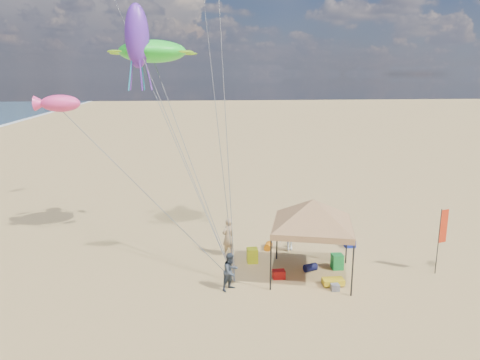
{
  "coord_description": "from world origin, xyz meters",
  "views": [
    {
      "loc": [
        -2.3,
        -17.45,
        8.84
      ],
      "look_at": [
        0.0,
        3.0,
        4.0
      ],
      "focal_mm": 33.73,
      "sensor_mm": 36.0,
      "label": 1
    }
  ],
  "objects_px": {
    "chair_yellow": "(252,255)",
    "person_near_a": "(228,237)",
    "cooler_red": "(279,274)",
    "beach_cart": "(333,281)",
    "canopy_tent": "(313,202)",
    "cooler_blue": "(350,244)",
    "feather_flag": "(442,230)",
    "person_near_b": "(231,272)",
    "chair_green": "(337,261)",
    "person_near_c": "(289,235)"
  },
  "relations": [
    {
      "from": "feather_flag",
      "to": "person_near_a",
      "type": "xyz_separation_m",
      "value": [
        -9.35,
        3.14,
        -1.09
      ]
    },
    {
      "from": "cooler_blue",
      "to": "chair_yellow",
      "type": "relative_size",
      "value": 0.77
    },
    {
      "from": "canopy_tent",
      "to": "cooler_blue",
      "type": "bearing_deg",
      "value": 46.64
    },
    {
      "from": "chair_green",
      "to": "person_near_b",
      "type": "distance_m",
      "value": 5.37
    },
    {
      "from": "chair_yellow",
      "to": "person_near_a",
      "type": "relative_size",
      "value": 0.36
    },
    {
      "from": "beach_cart",
      "to": "person_near_c",
      "type": "relative_size",
      "value": 0.56
    },
    {
      "from": "cooler_red",
      "to": "chair_yellow",
      "type": "xyz_separation_m",
      "value": [
        -0.93,
        1.87,
        0.16
      ]
    },
    {
      "from": "cooler_red",
      "to": "person_near_a",
      "type": "distance_m",
      "value": 3.61
    },
    {
      "from": "cooler_red",
      "to": "person_near_b",
      "type": "relative_size",
      "value": 0.33
    },
    {
      "from": "cooler_red",
      "to": "chair_green",
      "type": "bearing_deg",
      "value": 14.01
    },
    {
      "from": "cooler_blue",
      "to": "person_near_c",
      "type": "height_order",
      "value": "person_near_c"
    },
    {
      "from": "canopy_tent",
      "to": "cooler_blue",
      "type": "height_order",
      "value": "canopy_tent"
    },
    {
      "from": "beach_cart",
      "to": "person_near_b",
      "type": "height_order",
      "value": "person_near_b"
    },
    {
      "from": "cooler_red",
      "to": "chair_yellow",
      "type": "relative_size",
      "value": 0.77
    },
    {
      "from": "chair_green",
      "to": "beach_cart",
      "type": "height_order",
      "value": "chair_green"
    },
    {
      "from": "canopy_tent",
      "to": "cooler_red",
      "type": "xyz_separation_m",
      "value": [
        -1.47,
        -0.11,
        -3.25
      ]
    },
    {
      "from": "cooler_red",
      "to": "person_near_a",
      "type": "height_order",
      "value": "person_near_a"
    },
    {
      "from": "chair_green",
      "to": "person_near_b",
      "type": "height_order",
      "value": "person_near_b"
    },
    {
      "from": "beach_cart",
      "to": "person_near_c",
      "type": "xyz_separation_m",
      "value": [
        -1.01,
        4.15,
        0.6
      ]
    },
    {
      "from": "feather_flag",
      "to": "person_near_c",
      "type": "bearing_deg",
      "value": 150.98
    },
    {
      "from": "chair_yellow",
      "to": "person_near_c",
      "type": "distance_m",
      "value": 2.5
    },
    {
      "from": "canopy_tent",
      "to": "person_near_a",
      "type": "relative_size",
      "value": 3.36
    },
    {
      "from": "chair_yellow",
      "to": "beach_cart",
      "type": "bearing_deg",
      "value": -42.61
    },
    {
      "from": "person_near_c",
      "to": "person_near_b",
      "type": "bearing_deg",
      "value": 29.96
    },
    {
      "from": "cooler_blue",
      "to": "person_near_a",
      "type": "distance_m",
      "value": 6.49
    },
    {
      "from": "person_near_c",
      "to": "chair_yellow",
      "type": "bearing_deg",
      "value": 12.08
    },
    {
      "from": "chair_green",
      "to": "chair_yellow",
      "type": "xyz_separation_m",
      "value": [
        -3.83,
        1.15,
        0.0
      ]
    },
    {
      "from": "chair_yellow",
      "to": "chair_green",
      "type": "bearing_deg",
      "value": -16.68
    },
    {
      "from": "cooler_red",
      "to": "beach_cart",
      "type": "height_order",
      "value": "cooler_red"
    },
    {
      "from": "feather_flag",
      "to": "chair_yellow",
      "type": "distance_m",
      "value": 8.69
    },
    {
      "from": "beach_cart",
      "to": "person_near_a",
      "type": "distance_m",
      "value": 5.75
    },
    {
      "from": "canopy_tent",
      "to": "cooler_blue",
      "type": "xyz_separation_m",
      "value": [
        2.95,
        3.12,
        -3.25
      ]
    },
    {
      "from": "person_near_a",
      "to": "person_near_b",
      "type": "relative_size",
      "value": 1.18
    },
    {
      "from": "cooler_red",
      "to": "person_near_b",
      "type": "distance_m",
      "value": 2.45
    },
    {
      "from": "person_near_c",
      "to": "person_near_a",
      "type": "bearing_deg",
      "value": -14.78
    },
    {
      "from": "feather_flag",
      "to": "person_near_b",
      "type": "distance_m",
      "value": 9.64
    },
    {
      "from": "chair_green",
      "to": "person_near_b",
      "type": "relative_size",
      "value": 0.43
    },
    {
      "from": "beach_cart",
      "to": "canopy_tent",
      "type": "bearing_deg",
      "value": 122.71
    },
    {
      "from": "canopy_tent",
      "to": "person_near_a",
      "type": "xyz_separation_m",
      "value": [
        -3.49,
        2.78,
        -2.48
      ]
    },
    {
      "from": "canopy_tent",
      "to": "person_near_b",
      "type": "distance_m",
      "value": 4.62
    },
    {
      "from": "canopy_tent",
      "to": "chair_green",
      "type": "bearing_deg",
      "value": 23.26
    },
    {
      "from": "cooler_red",
      "to": "beach_cart",
      "type": "distance_m",
      "value": 2.38
    },
    {
      "from": "chair_yellow",
      "to": "person_near_a",
      "type": "xyz_separation_m",
      "value": [
        -1.09,
        1.02,
        0.61
      ]
    },
    {
      "from": "beach_cart",
      "to": "person_near_c",
      "type": "height_order",
      "value": "person_near_c"
    },
    {
      "from": "cooler_blue",
      "to": "person_near_c",
      "type": "xyz_separation_m",
      "value": [
        -3.27,
        -0.06,
        0.61
      ]
    },
    {
      "from": "chair_green",
      "to": "person_near_a",
      "type": "relative_size",
      "value": 0.36
    },
    {
      "from": "cooler_blue",
      "to": "beach_cart",
      "type": "height_order",
      "value": "cooler_blue"
    },
    {
      "from": "chair_green",
      "to": "canopy_tent",
      "type": "bearing_deg",
      "value": -156.74
    },
    {
      "from": "chair_yellow",
      "to": "person_near_a",
      "type": "bearing_deg",
      "value": 136.97
    },
    {
      "from": "canopy_tent",
      "to": "chair_green",
      "type": "xyz_separation_m",
      "value": [
        1.43,
        0.61,
        -3.09
      ]
    }
  ]
}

